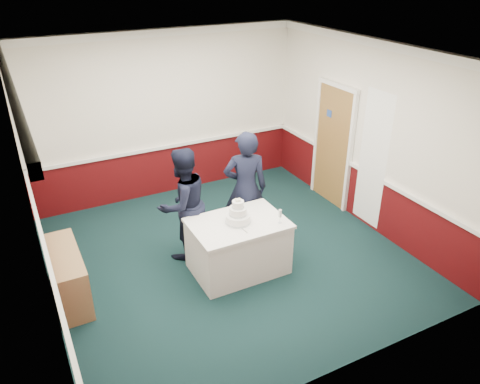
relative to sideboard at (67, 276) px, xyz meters
name	(u,v)px	position (x,y,z in m)	size (l,w,h in m)	color
ground	(228,256)	(2.28, -0.10, -0.35)	(5.00, 5.00, 0.00)	black
room_shell	(213,119)	(2.36, 0.51, 1.62)	(5.00, 5.00, 3.00)	silver
sideboard	(67,276)	(0.00, 0.00, 0.00)	(0.41, 1.20, 0.70)	#A77951
cake_table	(238,246)	(2.26, -0.46, 0.05)	(1.32, 0.92, 0.79)	white
wedding_cake	(238,215)	(2.26, -0.46, 0.55)	(0.35, 0.35, 0.36)	white
cake_knife	(243,229)	(2.23, -0.66, 0.44)	(0.01, 0.22, 0.01)	silver
champagne_flute	(280,214)	(2.76, -0.74, 0.58)	(0.05, 0.05, 0.21)	silver
person_man	(183,204)	(1.73, 0.26, 0.51)	(0.83, 0.65, 1.71)	black
person_woman	(245,189)	(2.72, 0.19, 0.56)	(0.67, 0.44, 1.83)	black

